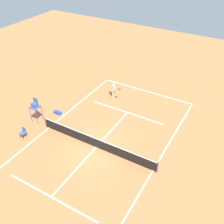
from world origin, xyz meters
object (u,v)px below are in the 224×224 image
Objects in this scene: player_serving at (114,88)px; equipment_bag at (58,113)px; umpire_chair at (35,107)px; tennis_ball at (116,112)px; courtside_chair_near at (23,132)px.

player_serving is 6.14m from equipment_bag.
player_serving is at bearing -119.77° from umpire_chair.
tennis_ball is 0.09× the size of equipment_bag.
umpire_chair reaches higher than player_serving.
umpire_chair is (3.99, 6.98, 0.53)m from player_serving.
courtside_chair_near is at bearing 85.25° from equipment_bag.
umpire_chair is at bearing -17.66° from player_serving.
tennis_ball is at bearing 46.39° from player_serving.
courtside_chair_near reaches higher than tennis_ball.
tennis_ball is (-1.52, 2.23, -1.04)m from player_serving.
courtside_chair_near reaches higher than equipment_bag.
player_serving is 0.74× the size of umpire_chair.
umpire_chair is at bearing -76.75° from courtside_chair_near.
equipment_bag reaches higher than tennis_ball.
umpire_chair is 2.46m from equipment_bag.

